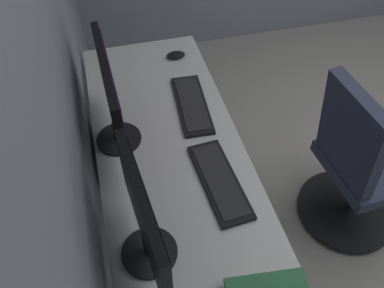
{
  "coord_description": "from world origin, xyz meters",
  "views": [
    {
      "loc": [
        -0.86,
        1.79,
        2.01
      ],
      "look_at": [
        0.06,
        1.55,
        0.95
      ],
      "focal_mm": 36.28,
      "sensor_mm": 36.0,
      "label": 1
    }
  ],
  "objects": [
    {
      "name": "keyboard_main",
      "position": [
        0.02,
        1.44,
        0.74
      ],
      "size": [
        0.43,
        0.17,
        0.02
      ],
      "color": "black",
      "rests_on": "desk"
    },
    {
      "name": "monitor_secondary",
      "position": [
        0.36,
        1.8,
        0.98
      ],
      "size": [
        0.56,
        0.2,
        0.43
      ],
      "color": "black",
      "rests_on": "desk"
    },
    {
      "name": "desk",
      "position": [
        0.06,
        1.6,
        0.66
      ],
      "size": [
        2.06,
        0.64,
        0.73
      ],
      "color": "white",
      "rests_on": "ground"
    },
    {
      "name": "mouse_main",
      "position": [
        0.9,
        1.42,
        0.75
      ],
      "size": [
        0.06,
        0.1,
        0.03
      ],
      "primitive_type": "ellipsoid",
      "color": "black",
      "rests_on": "desk"
    },
    {
      "name": "monitor_primary",
      "position": [
        -0.21,
        1.77,
        0.96
      ],
      "size": [
        0.49,
        0.2,
        0.39
      ],
      "color": "black",
      "rests_on": "desk"
    },
    {
      "name": "office_chair",
      "position": [
        0.11,
        0.66,
        0.46
      ],
      "size": [
        0.56,
        0.57,
        0.97
      ],
      "color": "#383D56",
      "rests_on": "ground"
    },
    {
      "name": "keyboard_spare",
      "position": [
        0.49,
        1.43,
        0.74
      ],
      "size": [
        0.43,
        0.17,
        0.02
      ],
      "color": "black",
      "rests_on": "desk"
    },
    {
      "name": "drawer_pedestal",
      "position": [
        0.42,
        1.62,
        0.35
      ],
      "size": [
        0.4,
        0.51,
        0.69
      ],
      "color": "white",
      "rests_on": "ground"
    },
    {
      "name": "wall_back",
      "position": [
        0.0,
        1.99,
        1.3
      ],
      "size": [
        4.79,
        0.1,
        2.6
      ],
      "primitive_type": "cube",
      "color": "#8C939E",
      "rests_on": "ground"
    }
  ]
}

